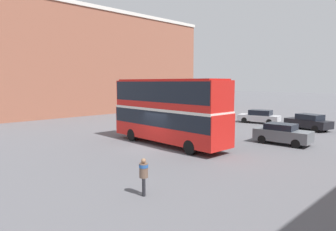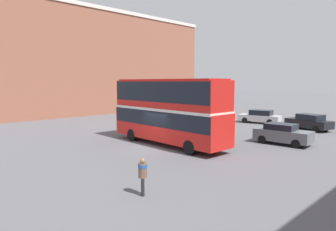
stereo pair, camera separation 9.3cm
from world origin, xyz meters
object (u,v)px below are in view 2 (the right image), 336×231
(parked_car_kerb_near, at_px, (260,117))
(parked_car_kerb_far, at_px, (309,122))
(double_decker_bus, at_px, (168,108))
(parked_car_side_street, at_px, (282,134))
(pedestrian_foreground, at_px, (143,173))

(parked_car_kerb_near, relative_size, parked_car_kerb_far, 1.04)
(double_decker_bus, height_order, parked_car_side_street, double_decker_bus)
(pedestrian_foreground, bearing_deg, double_decker_bus, -101.15)
(parked_car_kerb_near, bearing_deg, pedestrian_foreground, 96.57)
(pedestrian_foreground, bearing_deg, parked_car_kerb_near, -123.02)
(double_decker_bus, height_order, pedestrian_foreground, double_decker_bus)
(parked_car_kerb_far, bearing_deg, pedestrian_foreground, 108.65)
(parked_car_side_street, bearing_deg, pedestrian_foreground, -91.69)
(parked_car_side_street, bearing_deg, double_decker_bus, -137.25)
(parked_car_kerb_near, bearing_deg, double_decker_bus, 82.68)
(pedestrian_foreground, relative_size, parked_car_side_street, 0.38)
(double_decker_bus, xyz_separation_m, parked_car_side_street, (6.01, 6.39, -2.02))
(double_decker_bus, relative_size, parked_car_side_street, 2.46)
(pedestrian_foreground, relative_size, parked_car_kerb_far, 0.34)
(double_decker_bus, distance_m, parked_car_kerb_near, 16.12)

